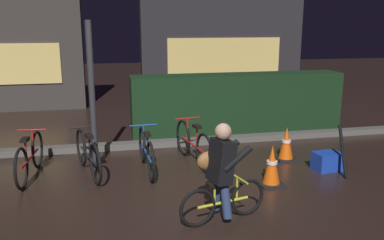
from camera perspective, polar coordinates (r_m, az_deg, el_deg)
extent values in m
plane|color=black|center=(6.05, -0.66, -9.73)|extent=(40.00, 40.00, 0.00)
cube|color=#56544F|center=(8.07, -3.80, -3.28)|extent=(12.00, 0.24, 0.12)
cube|color=black|center=(9.19, 6.47, 2.50)|extent=(4.80, 0.70, 1.29)
cube|color=#383330|center=(12.23, -24.79, 9.94)|extent=(4.01, 0.50, 3.77)
cube|color=#F2D172|center=(12.01, -24.79, 7.18)|extent=(2.81, 0.04, 1.10)
cube|color=#262328|center=(13.19, 4.39, 13.92)|extent=(5.24, 0.50, 4.99)
cube|color=#F2D172|center=(12.97, 4.65, 9.09)|extent=(3.67, 0.04, 1.10)
cylinder|color=#2D2D33|center=(6.75, -13.95, 3.16)|extent=(0.10, 0.10, 2.44)
torus|color=black|center=(7.31, -21.02, -3.88)|extent=(0.10, 0.63, 0.63)
torus|color=black|center=(6.45, -22.99, -6.34)|extent=(0.10, 0.63, 0.63)
cylinder|color=#B21919|center=(6.87, -21.94, -5.04)|extent=(0.12, 0.94, 0.04)
cylinder|color=#B21919|center=(6.67, -22.43, -4.04)|extent=(0.03, 0.03, 0.35)
cube|color=black|center=(6.62, -22.56, -2.59)|extent=(0.12, 0.21, 0.05)
cylinder|color=#B21919|center=(7.06, -21.56, -2.85)|extent=(0.03, 0.03, 0.40)
cylinder|color=#B21919|center=(7.01, -21.70, -1.29)|extent=(0.46, 0.07, 0.02)
torus|color=black|center=(7.17, -15.39, -3.72)|extent=(0.21, 0.63, 0.64)
torus|color=black|center=(6.28, -13.50, -6.07)|extent=(0.21, 0.63, 0.64)
cylinder|color=black|center=(6.72, -14.51, -4.82)|extent=(0.29, 0.94, 0.04)
cylinder|color=black|center=(6.51, -14.26, -3.74)|extent=(0.03, 0.03, 0.36)
cube|color=black|center=(6.46, -14.36, -2.21)|extent=(0.15, 0.22, 0.05)
cylinder|color=black|center=(6.91, -15.11, -2.60)|extent=(0.03, 0.03, 0.41)
cylinder|color=black|center=(6.86, -15.21, -0.97)|extent=(0.45, 0.14, 0.02)
torus|color=black|center=(7.15, -7.05, -3.43)|extent=(0.07, 0.64, 0.63)
torus|color=black|center=(6.26, -5.85, -5.88)|extent=(0.07, 0.64, 0.63)
cylinder|color=#19479E|center=(6.70, -6.49, -4.57)|extent=(0.08, 0.95, 0.04)
cylinder|color=#19479E|center=(6.49, -6.32, -3.52)|extent=(0.03, 0.03, 0.35)
cube|color=black|center=(6.44, -6.36, -2.02)|extent=(0.11, 0.20, 0.05)
cylinder|color=#19479E|center=(6.89, -6.85, -2.34)|extent=(0.03, 0.03, 0.40)
cylinder|color=#19479E|center=(6.84, -6.90, -0.73)|extent=(0.46, 0.04, 0.02)
torus|color=black|center=(7.46, -1.25, -2.50)|extent=(0.15, 0.66, 0.66)
torus|color=black|center=(6.58, 1.78, -4.69)|extent=(0.15, 0.66, 0.66)
cylinder|color=#B21919|center=(7.02, 0.17, -3.53)|extent=(0.20, 0.98, 0.04)
cylinder|color=#B21919|center=(6.81, 0.71, -2.43)|extent=(0.03, 0.03, 0.37)
cube|color=black|center=(6.76, 0.72, -0.92)|extent=(0.13, 0.21, 0.05)
cylinder|color=#B21919|center=(7.20, -0.64, -1.35)|extent=(0.03, 0.03, 0.42)
cylinder|color=#B21919|center=(7.15, -0.64, 0.26)|extent=(0.46, 0.10, 0.02)
cube|color=black|center=(6.32, 11.11, -8.80)|extent=(0.36, 0.36, 0.03)
cone|color=#EA560F|center=(6.21, 11.24, -6.15)|extent=(0.26, 0.26, 0.59)
cylinder|color=white|center=(6.20, 11.25, -5.90)|extent=(0.16, 0.16, 0.05)
cube|color=black|center=(7.49, 13.07, -5.33)|extent=(0.36, 0.36, 0.03)
cone|color=#EA560F|center=(7.40, 13.20, -3.13)|extent=(0.26, 0.26, 0.57)
cylinder|color=white|center=(7.39, 13.21, -2.92)|extent=(0.16, 0.16, 0.05)
cube|color=#193DB7|center=(7.11, 18.56, -5.54)|extent=(0.47, 0.37, 0.30)
torus|color=black|center=(5.24, 7.82, -10.76)|extent=(0.48, 0.16, 0.48)
torus|color=black|center=(4.92, 0.81, -12.33)|extent=(0.48, 0.16, 0.48)
cylinder|color=gold|center=(5.07, 4.44, -11.54)|extent=(0.69, 0.20, 0.04)
cylinder|color=gold|center=(4.96, 3.22, -10.44)|extent=(0.03, 0.03, 0.26)
cube|color=black|center=(4.91, 3.24, -9.03)|extent=(0.22, 0.14, 0.05)
cylinder|color=gold|center=(5.10, 6.37, -9.59)|extent=(0.03, 0.03, 0.30)
cylinder|color=gold|center=(5.05, 6.42, -8.04)|extent=(0.13, 0.45, 0.02)
cylinder|color=navy|center=(5.12, 3.68, -10.56)|extent=(0.16, 0.23, 0.42)
cylinder|color=navy|center=(4.96, 4.84, -11.40)|extent=(0.16, 0.23, 0.42)
cube|color=black|center=(4.85, 4.14, -5.80)|extent=(0.33, 0.37, 0.54)
sphere|color=tan|center=(4.75, 4.43, -1.66)|extent=(0.20, 0.20, 0.20)
cylinder|color=black|center=(5.01, 4.74, -4.55)|extent=(0.40, 0.17, 0.29)
cylinder|color=black|center=(4.79, 6.45, -5.47)|extent=(0.40, 0.17, 0.29)
ellipsoid|color=brown|center=(5.00, 2.38, -5.77)|extent=(0.35, 0.23, 0.24)
cylinder|color=black|center=(6.90, 20.54, -4.13)|extent=(0.08, 0.39, 0.80)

